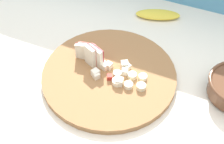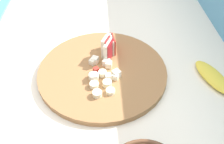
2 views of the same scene
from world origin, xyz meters
The scene contains 6 objects.
tile_backsplash centered at (0.00, 0.44, 0.64)m, with size 2.40×0.04×1.29m, color #4C8EB2.
cutting_board centered at (-0.04, 0.00, 0.94)m, with size 0.38×0.38×0.02m, color olive.
apple_wedge_fan centered at (-0.11, 0.02, 0.97)m, with size 0.09×0.05×0.07m.
apple_dice_pile centered at (-0.03, 0.00, 0.95)m, with size 0.10×0.09×0.02m.
banana_slice_rows centered at (0.02, -0.01, 0.95)m, with size 0.10×0.07×0.01m.
banana_peel centered at (0.00, 0.32, 0.94)m, with size 0.15×0.06×0.02m, color gold.
Camera 2 is at (0.50, -0.00, 1.44)m, focal length 39.86 mm.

